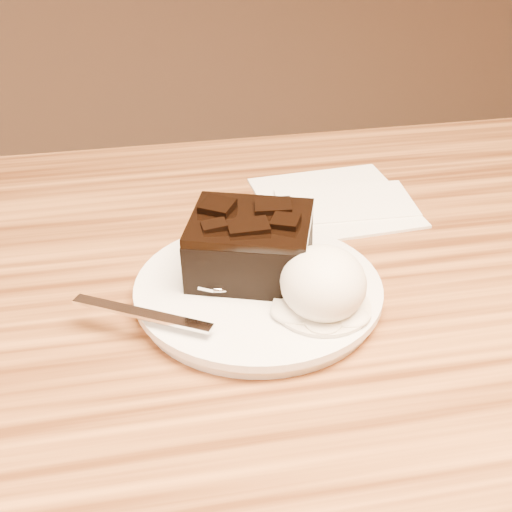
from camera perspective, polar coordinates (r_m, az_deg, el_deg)
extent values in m
cylinder|color=white|center=(0.61, 0.18, -2.97)|extent=(0.21, 0.21, 0.02)
cube|color=black|center=(0.61, -0.44, 0.62)|extent=(0.12, 0.12, 0.05)
ellipsoid|color=white|center=(0.57, 5.39, -2.17)|extent=(0.07, 0.07, 0.06)
cylinder|color=silver|center=(0.58, 5.28, -4.07)|extent=(0.08, 0.08, 0.00)
cube|color=white|center=(0.78, 6.25, 4.40)|extent=(0.16, 0.16, 0.01)
cube|color=black|center=(0.61, 5.99, -1.91)|extent=(0.01, 0.01, 0.00)
cube|color=black|center=(0.57, 7.28, -4.89)|extent=(0.01, 0.01, 0.00)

